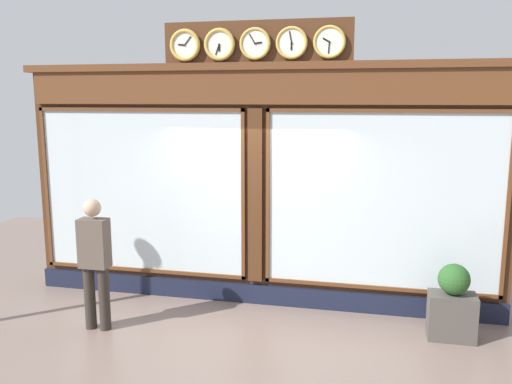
% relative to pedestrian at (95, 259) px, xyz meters
% --- Properties ---
extents(shop_facade, '(6.89, 0.42, 3.92)m').
position_rel_pedestrian_xyz_m(shop_facade, '(-1.78, -1.42, 0.79)').
color(shop_facade, '#4C2B16').
rests_on(shop_facade, ground_plane).
extents(pedestrian, '(0.36, 0.23, 1.69)m').
position_rel_pedestrian_xyz_m(pedestrian, '(0.00, 0.00, 0.00)').
color(pedestrian, '#312A24').
rests_on(pedestrian, ground_plane).
extents(planter_box, '(0.56, 0.36, 0.57)m').
position_rel_pedestrian_xyz_m(planter_box, '(-4.36, -0.70, -0.65)').
color(planter_box, '#4C4742').
rests_on(planter_box, ground_plane).
extents(planter_shrub, '(0.38, 0.38, 0.38)m').
position_rel_pedestrian_xyz_m(planter_shrub, '(-4.36, -0.70, -0.18)').
color(planter_shrub, '#285623').
rests_on(planter_shrub, planter_box).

